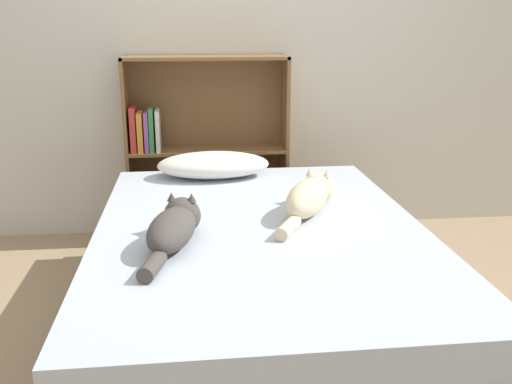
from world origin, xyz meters
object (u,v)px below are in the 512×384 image
object	(u,v)px
pillow	(213,165)
bookshelf	(201,146)
cat_light	(309,196)
bed	(260,282)
cat_dark	(174,227)

from	to	relation	value
pillow	bookshelf	size ratio (longest dim) A/B	0.53
cat_light	bookshelf	bearing A→B (deg)	49.22
cat_light	pillow	bearing A→B (deg)	59.05
bookshelf	pillow	bearing A→B (deg)	-83.83
bed	pillow	bearing A→B (deg)	101.19
bed	cat_dark	world-z (taller)	cat_dark
cat_light	bookshelf	xyz separation A→B (m)	(-0.45, 1.15, -0.01)
bookshelf	bed	bearing A→B (deg)	-80.73
bed	cat_light	distance (m)	0.43
pillow	bed	bearing A→B (deg)	-78.81
pillow	bookshelf	xyz separation A→B (m)	(-0.05, 0.50, -0.00)
pillow	bookshelf	distance (m)	0.50
bed	cat_light	size ratio (longest dim) A/B	3.65
bed	pillow	distance (m)	0.87
cat_light	bed	bearing A→B (deg)	149.23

